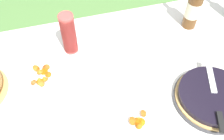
{
  "coord_description": "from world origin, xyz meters",
  "views": [
    {
      "loc": [
        -0.13,
        -0.61,
        1.63
      ],
      "look_at": [
        0.05,
        0.07,
        0.73
      ],
      "focal_mm": 40.0,
      "sensor_mm": 36.0,
      "label": 1
    }
  ],
  "objects_px": {
    "serving_knife": "(216,98)",
    "snack_plate_near": "(137,124)",
    "cider_bottle_amber": "(194,6)",
    "berry_tart": "(212,97)",
    "cup_stack": "(69,34)",
    "snack_plate_left": "(42,76)"
  },
  "relations": [
    {
      "from": "serving_knife",
      "to": "snack_plate_near",
      "type": "relative_size",
      "value": 1.87
    },
    {
      "from": "serving_knife",
      "to": "cider_bottle_amber",
      "type": "height_order",
      "value": "cider_bottle_amber"
    },
    {
      "from": "berry_tart",
      "to": "cup_stack",
      "type": "height_order",
      "value": "cup_stack"
    },
    {
      "from": "berry_tart",
      "to": "serving_knife",
      "type": "xyz_separation_m",
      "value": [
        -0.01,
        -0.03,
        0.04
      ]
    },
    {
      "from": "berry_tart",
      "to": "cider_bottle_amber",
      "type": "distance_m",
      "value": 0.51
    },
    {
      "from": "cup_stack",
      "to": "cider_bottle_amber",
      "type": "height_order",
      "value": "cider_bottle_amber"
    },
    {
      "from": "cup_stack",
      "to": "cider_bottle_amber",
      "type": "bearing_deg",
      "value": 0.86
    },
    {
      "from": "snack_plate_left",
      "to": "berry_tart",
      "type": "bearing_deg",
      "value": -24.72
    },
    {
      "from": "cup_stack",
      "to": "snack_plate_near",
      "type": "bearing_deg",
      "value": -69.02
    },
    {
      "from": "serving_knife",
      "to": "snack_plate_near",
      "type": "bearing_deg",
      "value": 110.08
    },
    {
      "from": "snack_plate_near",
      "to": "snack_plate_left",
      "type": "relative_size",
      "value": 0.93
    },
    {
      "from": "berry_tart",
      "to": "snack_plate_near",
      "type": "bearing_deg",
      "value": -175.6
    },
    {
      "from": "serving_knife",
      "to": "cup_stack",
      "type": "height_order",
      "value": "cup_stack"
    },
    {
      "from": "berry_tart",
      "to": "cider_bottle_amber",
      "type": "bearing_deg",
      "value": 74.93
    },
    {
      "from": "serving_knife",
      "to": "cup_stack",
      "type": "distance_m",
      "value": 0.73
    },
    {
      "from": "berry_tart",
      "to": "snack_plate_left",
      "type": "distance_m",
      "value": 0.78
    },
    {
      "from": "cup_stack",
      "to": "snack_plate_left",
      "type": "distance_m",
      "value": 0.24
    },
    {
      "from": "cider_bottle_amber",
      "to": "snack_plate_near",
      "type": "xyz_separation_m",
      "value": [
        -0.48,
        -0.51,
        -0.12
      ]
    },
    {
      "from": "serving_knife",
      "to": "snack_plate_left",
      "type": "height_order",
      "value": "serving_knife"
    },
    {
      "from": "serving_knife",
      "to": "snack_plate_near",
      "type": "xyz_separation_m",
      "value": [
        -0.34,
        0.0,
        -0.05
      ]
    },
    {
      "from": "snack_plate_near",
      "to": "serving_knife",
      "type": "bearing_deg",
      "value": -0.06
    },
    {
      "from": "serving_knife",
      "to": "cup_stack",
      "type": "relative_size",
      "value": 1.58
    }
  ]
}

